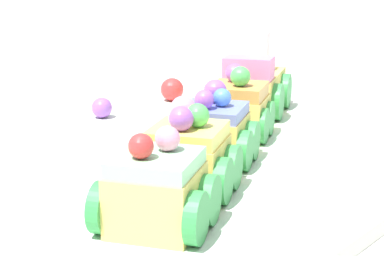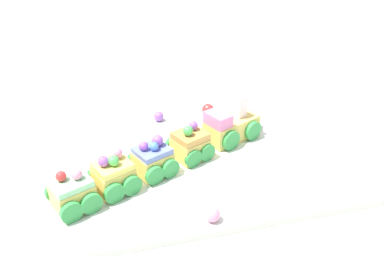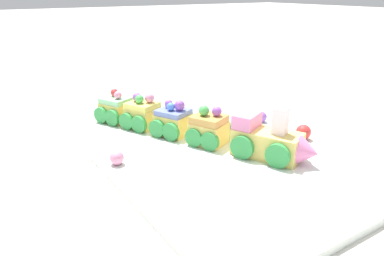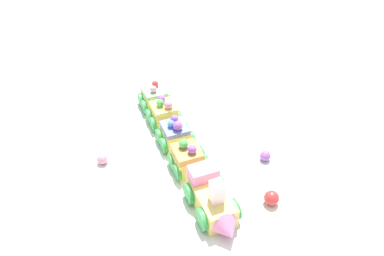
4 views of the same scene
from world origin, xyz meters
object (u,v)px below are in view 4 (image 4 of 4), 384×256
at_px(cake_car_blueberry, 175,134).
at_px(cake_car_mint, 155,98).
at_px(cake_train_locomotive, 213,202).
at_px(gumball_pink, 102,159).
at_px(cake_car_lemon, 164,114).
at_px(gumball_purple, 265,157).
at_px(gumball_red, 271,198).
at_px(cake_car_caramel, 189,159).

xyz_separation_m(cake_car_blueberry, cake_car_mint, (-0.13, -0.06, -0.00)).
xyz_separation_m(cake_train_locomotive, gumball_pink, (-0.11, -0.22, -0.02)).
distance_m(cake_car_mint, gumball_pink, 0.21).
relative_size(cake_car_lemon, gumball_purple, 4.05).
relative_size(cake_train_locomotive, gumball_pink, 6.39).
xyz_separation_m(cake_car_mint, gumball_purple, (0.17, 0.24, -0.01)).
bearing_deg(cake_train_locomotive, gumball_purple, 117.35).
relative_size(cake_car_mint, gumball_red, 3.24).
xyz_separation_m(cake_car_caramel, gumball_pink, (-0.01, -0.17, -0.01)).
xyz_separation_m(cake_car_lemon, gumball_red, (0.22, 0.21, -0.01)).
height_order(gumball_red, gumball_purple, gumball_red).
bearing_deg(cake_car_blueberry, gumball_pink, -89.58).
xyz_separation_m(cake_train_locomotive, gumball_red, (-0.02, 0.10, -0.01)).
height_order(cake_car_blueberry, gumball_pink, cake_car_blueberry).
bearing_deg(gumball_purple, gumball_red, -0.45).
xyz_separation_m(cake_car_lemon, gumball_pink, (0.13, -0.11, -0.01)).
bearing_deg(gumball_purple, cake_car_caramel, -79.09).
bearing_deg(gumball_red, cake_car_lemon, -135.71).
distance_m(cake_train_locomotive, cake_car_caramel, 0.11).
bearing_deg(gumball_pink, cake_car_lemon, 140.29).
xyz_separation_m(cake_train_locomotive, cake_car_mint, (-0.31, -0.14, -0.00)).
relative_size(cake_car_caramel, gumball_purple, 4.05).
bearing_deg(cake_train_locomotive, gumball_pink, -141.20).
xyz_separation_m(cake_train_locomotive, cake_car_lemon, (-0.24, -0.11, -0.00)).
height_order(cake_car_lemon, gumball_purple, cake_car_lemon).
relative_size(cake_car_blueberry, cake_car_lemon, 1.00).
relative_size(cake_car_blueberry, gumball_red, 3.24).
relative_size(cake_car_lemon, gumball_red, 3.24).
distance_m(cake_train_locomotive, gumball_purple, 0.17).
relative_size(cake_car_lemon, cake_car_mint, 1.00).
relative_size(cake_car_mint, gumball_pink, 3.95).
xyz_separation_m(cake_car_caramel, cake_car_lemon, (-0.14, -0.06, 0.00)).
height_order(cake_car_blueberry, gumball_purple, cake_car_blueberry).
distance_m(cake_car_caramel, gumball_purple, 0.15).
height_order(cake_train_locomotive, gumball_red, cake_train_locomotive).
xyz_separation_m(cake_car_blueberry, gumball_purple, (0.04, 0.18, -0.01)).
height_order(cake_car_blueberry, gumball_red, cake_car_blueberry).
bearing_deg(gumball_red, cake_car_blueberry, -129.57).
distance_m(cake_train_locomotive, cake_car_blueberry, 0.19).
bearing_deg(cake_car_blueberry, cake_car_mint, 180.00).
bearing_deg(cake_car_mint, cake_car_caramel, -0.06).
relative_size(gumball_pink, gumball_purple, 1.03).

